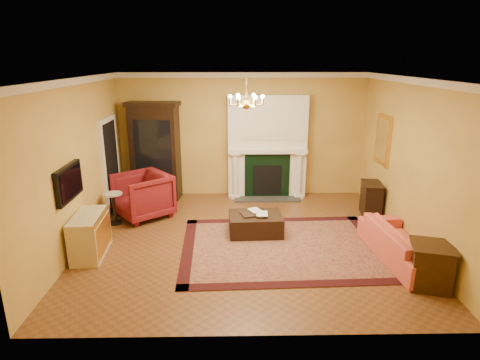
{
  "coord_description": "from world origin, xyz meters",
  "views": [
    {
      "loc": [
        -0.24,
        -6.96,
        3.32
      ],
      "look_at": [
        -0.1,
        0.3,
        1.1
      ],
      "focal_mm": 30.0,
      "sensor_mm": 36.0,
      "label": 1
    }
  ],
  "objects_px": {
    "console_table": "(371,200)",
    "leather_ottoman": "(255,224)",
    "commode": "(90,235)",
    "pedestal_table": "(114,206)",
    "end_table": "(430,267)",
    "wingback_armchair": "(142,193)",
    "china_cabinet": "(155,153)",
    "coral_sofa": "(403,238)"
  },
  "relations": [
    {
      "from": "console_table",
      "to": "leather_ottoman",
      "type": "xyz_separation_m",
      "value": [
        -2.58,
        -0.93,
        -0.15
      ]
    },
    {
      "from": "commode",
      "to": "leather_ottoman",
      "type": "relative_size",
      "value": 0.98
    },
    {
      "from": "pedestal_table",
      "to": "end_table",
      "type": "distance_m",
      "value": 5.97
    },
    {
      "from": "pedestal_table",
      "to": "leather_ottoman",
      "type": "distance_m",
      "value": 2.96
    },
    {
      "from": "commode",
      "to": "console_table",
      "type": "height_order",
      "value": "commode"
    },
    {
      "from": "pedestal_table",
      "to": "console_table",
      "type": "xyz_separation_m",
      "value": [
        5.48,
        0.38,
        -0.03
      ]
    },
    {
      "from": "wingback_armchair",
      "to": "end_table",
      "type": "xyz_separation_m",
      "value": [
        4.9,
        -2.87,
        -0.21
      ]
    },
    {
      "from": "china_cabinet",
      "to": "wingback_armchair",
      "type": "height_order",
      "value": "china_cabinet"
    },
    {
      "from": "pedestal_table",
      "to": "console_table",
      "type": "height_order",
      "value": "console_table"
    },
    {
      "from": "china_cabinet",
      "to": "console_table",
      "type": "height_order",
      "value": "china_cabinet"
    },
    {
      "from": "wingback_armchair",
      "to": "coral_sofa",
      "type": "bearing_deg",
      "value": 28.88
    },
    {
      "from": "wingback_armchair",
      "to": "china_cabinet",
      "type": "bearing_deg",
      "value": 138.02
    },
    {
      "from": "commode",
      "to": "coral_sofa",
      "type": "xyz_separation_m",
      "value": [
        5.38,
        -0.28,
        0.02
      ]
    },
    {
      "from": "pedestal_table",
      "to": "coral_sofa",
      "type": "relative_size",
      "value": 0.33
    },
    {
      "from": "commode",
      "to": "console_table",
      "type": "relative_size",
      "value": 1.42
    },
    {
      "from": "commode",
      "to": "end_table",
      "type": "bearing_deg",
      "value": -14.93
    },
    {
      "from": "china_cabinet",
      "to": "pedestal_table",
      "type": "height_order",
      "value": "china_cabinet"
    },
    {
      "from": "coral_sofa",
      "to": "console_table",
      "type": "height_order",
      "value": "coral_sofa"
    },
    {
      "from": "pedestal_table",
      "to": "china_cabinet",
      "type": "bearing_deg",
      "value": 69.99
    },
    {
      "from": "wingback_armchair",
      "to": "coral_sofa",
      "type": "relative_size",
      "value": 0.53
    },
    {
      "from": "wingback_armchair",
      "to": "end_table",
      "type": "relative_size",
      "value": 1.65
    },
    {
      "from": "pedestal_table",
      "to": "coral_sofa",
      "type": "xyz_separation_m",
      "value": [
        5.35,
        -1.66,
        0.0
      ]
    },
    {
      "from": "coral_sofa",
      "to": "leather_ottoman",
      "type": "distance_m",
      "value": 2.7
    },
    {
      "from": "pedestal_table",
      "to": "console_table",
      "type": "relative_size",
      "value": 0.94
    },
    {
      "from": "console_table",
      "to": "pedestal_table",
      "type": "bearing_deg",
      "value": -168.47
    },
    {
      "from": "commode",
      "to": "pedestal_table",
      "type": "bearing_deg",
      "value": 85.31
    },
    {
      "from": "china_cabinet",
      "to": "console_table",
      "type": "distance_m",
      "value": 5.1
    },
    {
      "from": "end_table",
      "to": "console_table",
      "type": "relative_size",
      "value": 0.91
    },
    {
      "from": "wingback_armchair",
      "to": "commode",
      "type": "xyz_separation_m",
      "value": [
        -0.55,
        -1.76,
        -0.16
      ]
    },
    {
      "from": "pedestal_table",
      "to": "leather_ottoman",
      "type": "bearing_deg",
      "value": -10.71
    },
    {
      "from": "console_table",
      "to": "leather_ottoman",
      "type": "bearing_deg",
      "value": -152.63
    },
    {
      "from": "pedestal_table",
      "to": "leather_ottoman",
      "type": "height_order",
      "value": "pedestal_table"
    },
    {
      "from": "commode",
      "to": "leather_ottoman",
      "type": "height_order",
      "value": "commode"
    },
    {
      "from": "wingback_armchair",
      "to": "commode",
      "type": "height_order",
      "value": "wingback_armchair"
    },
    {
      "from": "china_cabinet",
      "to": "pedestal_table",
      "type": "bearing_deg",
      "value": -103.21
    },
    {
      "from": "coral_sofa",
      "to": "leather_ottoman",
      "type": "bearing_deg",
      "value": 60.4
    },
    {
      "from": "coral_sofa",
      "to": "end_table",
      "type": "xyz_separation_m",
      "value": [
        0.07,
        -0.83,
        -0.07
      ]
    },
    {
      "from": "china_cabinet",
      "to": "coral_sofa",
      "type": "relative_size",
      "value": 1.12
    },
    {
      "from": "china_cabinet",
      "to": "end_table",
      "type": "bearing_deg",
      "value": -33.81
    },
    {
      "from": "end_table",
      "to": "leather_ottoman",
      "type": "distance_m",
      "value": 3.18
    },
    {
      "from": "pedestal_table",
      "to": "commode",
      "type": "height_order",
      "value": "commode"
    },
    {
      "from": "coral_sofa",
      "to": "pedestal_table",
      "type": "bearing_deg",
      "value": 67.59
    }
  ]
}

